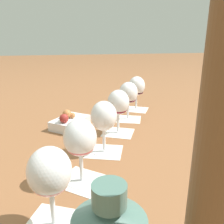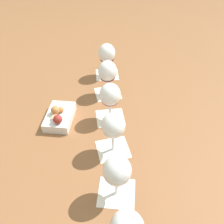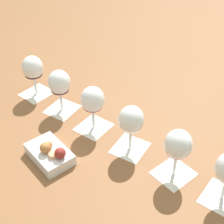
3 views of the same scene
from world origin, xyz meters
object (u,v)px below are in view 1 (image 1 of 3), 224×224
at_px(snack_dish, 69,122).
at_px(wine_glass_1, 80,141).
at_px(wine_glass_5, 137,88).
at_px(wine_glass_0, 50,176).
at_px(wine_glass_3, 118,105).
at_px(wine_glass_4, 128,95).
at_px(wine_glass_2, 104,119).

bearing_deg(snack_dish, wine_glass_1, -177.15).
xyz_separation_m(wine_glass_1, wine_glass_5, (0.54, -0.30, 0.00)).
relative_size(wine_glass_0, wine_glass_3, 1.00).
height_order(wine_glass_0, wine_glass_4, same).
bearing_deg(snack_dish, wine_glass_3, -117.76).
distance_m(wine_glass_3, wine_glass_5, 0.30).
relative_size(wine_glass_2, wine_glass_4, 1.00).
relative_size(wine_glass_5, snack_dish, 0.91).
distance_m(wine_glass_1, wine_glass_3, 0.32).
relative_size(wine_glass_4, snack_dish, 0.91).
bearing_deg(wine_glass_4, wine_glass_0, 152.25).
distance_m(wine_glass_0, wine_glass_2, 0.31).
bearing_deg(wine_glass_0, snack_dish, -4.93).
bearing_deg(wine_glass_5, wine_glass_1, 150.96).
relative_size(wine_glass_0, snack_dish, 0.91).
height_order(wine_glass_2, snack_dish, wine_glass_2).
relative_size(wine_glass_0, wine_glass_1, 1.00).
bearing_deg(wine_glass_4, wine_glass_3, 151.77).
bearing_deg(wine_glass_4, snack_dish, 100.63).
height_order(wine_glass_2, wine_glass_3, same).
relative_size(wine_glass_3, snack_dish, 0.91).
xyz_separation_m(wine_glass_0, wine_glass_1, (0.13, -0.06, 0.00)).
distance_m(wine_glass_2, wine_glass_5, 0.46).
height_order(wine_glass_0, wine_glass_2, same).
bearing_deg(wine_glass_2, wine_glass_0, 152.93).
height_order(wine_glass_3, wine_glass_4, same).
relative_size(wine_glass_1, wine_glass_3, 1.00).
distance_m(wine_glass_3, snack_dish, 0.21).
distance_m(wine_glass_2, wine_glass_4, 0.31).
bearing_deg(wine_glass_4, wine_glass_2, 151.58).
bearing_deg(wine_glass_0, wine_glass_5, -28.25).
xyz_separation_m(wine_glass_1, wine_glass_3, (0.28, -0.15, 0.00)).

